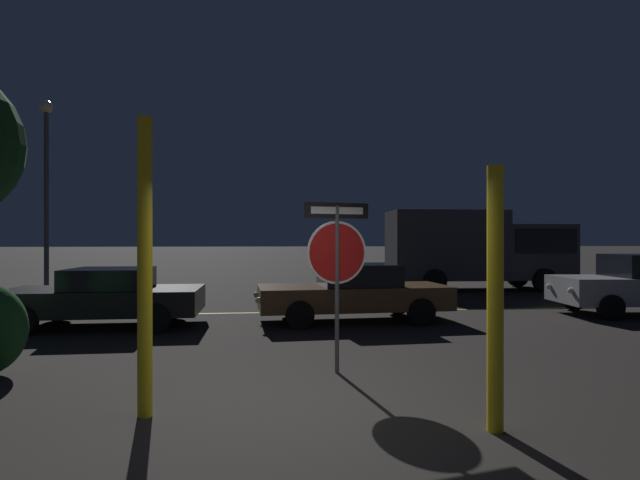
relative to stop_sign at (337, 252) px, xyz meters
The scene contains 9 objects.
ground_plane 2.46m from the stop_sign, 107.20° to the right, with size 260.00×260.00×0.00m, color black.
road_center_stripe 6.16m from the stop_sign, 95.09° to the left, with size 42.87×0.12×0.01m, color gold.
stop_sign is the anchor object (origin of this frame).
yellow_pole_left 2.73m from the stop_sign, 146.50° to the right, with size 0.16×0.16×3.18m, color yellow.
yellow_pole_right 2.63m from the stop_sign, 61.59° to the right, with size 0.16×0.16×2.60m, color yellow.
passing_car_2 6.19m from the stop_sign, 136.79° to the left, with size 4.19×2.03×1.26m.
passing_car_3 4.58m from the stop_sign, 76.87° to the left, with size 4.48×2.03×1.31m.
delivery_truck 13.06m from the stop_sign, 57.65° to the left, with size 6.78×2.55×2.94m.
street_lamp 14.38m from the stop_sign, 127.36° to the left, with size 0.43×0.43×6.71m.
Camera 1 is at (-0.46, -5.26, 1.88)m, focal length 28.00 mm.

